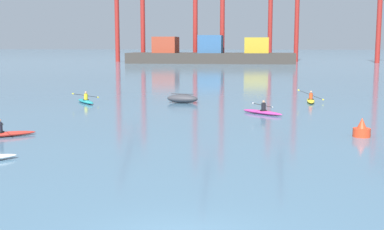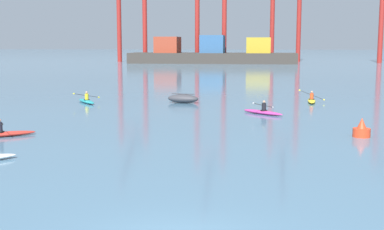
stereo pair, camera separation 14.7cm
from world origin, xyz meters
name	(u,v)px [view 2 (the right image)]	position (x,y,z in m)	size (l,w,h in m)	color
container_barge	(212,54)	(-10.60, 113.88, 2.28)	(40.50, 10.08, 6.76)	#38332D
gantry_crane_west	(131,2)	(-32.55, 120.59, 15.46)	(8.11, 17.88, 30.60)	maroon
capsized_dinghy	(183,99)	(-4.53, 29.70, 0.35)	(2.76, 1.57, 0.76)	#38383D
channel_buoy	(362,130)	(7.01, 15.91, 0.36)	(0.90, 0.90, 1.00)	red
kayak_red	(2,133)	(-11.47, 13.36, 0.17)	(3.13, 2.45, 0.95)	red
kayak_magenta	(263,112)	(1.93, 23.86, 0.17)	(2.99, 2.65, 0.95)	#C13384
kayak_teal	(86,101)	(-12.31, 28.58, 0.17)	(2.54, 3.06, 0.95)	teal
kayak_yellow	(312,100)	(5.87, 31.58, 0.17)	(2.17, 3.43, 1.06)	yellow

